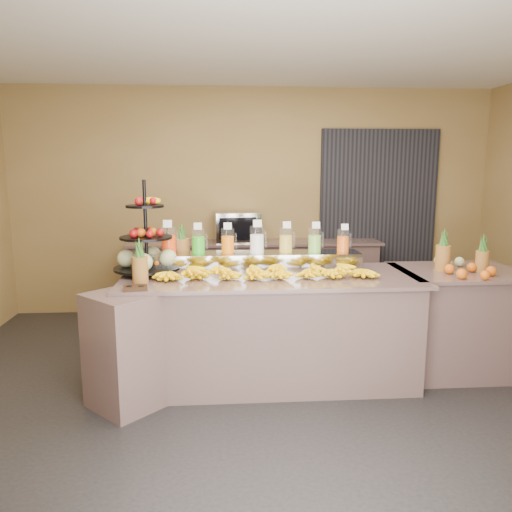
{
  "coord_description": "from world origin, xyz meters",
  "views": [
    {
      "loc": [
        -0.42,
        -3.81,
        1.84
      ],
      "look_at": [
        -0.12,
        0.3,
        1.1
      ],
      "focal_mm": 35.0,
      "sensor_mm": 36.0,
      "label": 1
    }
  ],
  "objects": [
    {
      "name": "pineapple_left_a",
      "position": [
        -1.06,
        0.11,
        1.07
      ],
      "size": [
        0.12,
        0.12,
        0.37
      ],
      "rotation": [
        0.0,
        0.0,
        -0.29
      ],
      "color": "brown",
      "rests_on": "buffet_counter"
    },
    {
      "name": "buffet_counter",
      "position": [
        -0.12,
        0.26,
        0.47
      ],
      "size": [
        2.75,
        1.25,
        0.93
      ],
      "color": "gray",
      "rests_on": "ground"
    },
    {
      "name": "juice_pitcher_orange_b",
      "position": [
        -0.36,
        0.58,
        1.18
      ],
      "size": [
        0.12,
        0.12,
        0.29
      ],
      "color": "silver",
      "rests_on": "pitcher_tray"
    },
    {
      "name": "room_envelope",
      "position": [
        0.19,
        0.79,
        1.88
      ],
      "size": [
        6.04,
        5.02,
        2.82
      ],
      "color": "olive",
      "rests_on": "ground"
    },
    {
      "name": "juice_pitcher_orange_c",
      "position": [
        0.68,
        0.58,
        1.17
      ],
      "size": [
        0.11,
        0.11,
        0.27
      ],
      "color": "silver",
      "rests_on": "pitcher_tray"
    },
    {
      "name": "right_counter",
      "position": [
        1.7,
        0.4,
        0.47
      ],
      "size": [
        1.08,
        0.88,
        0.93
      ],
      "color": "gray",
      "rests_on": "ground"
    },
    {
      "name": "pineapple_left_b",
      "position": [
        -0.77,
        0.76,
        1.09
      ],
      "size": [
        0.14,
        0.14,
        0.42
      ],
      "rotation": [
        0.0,
        0.0,
        0.11
      ],
      "color": "brown",
      "rests_on": "buffet_counter"
    },
    {
      "name": "banana_heap",
      "position": [
        -0.04,
        0.23,
        1.0
      ],
      "size": [
        1.81,
        0.16,
        0.15
      ],
      "color": "yellow",
      "rests_on": "buffet_counter"
    },
    {
      "name": "juice_pitcher_lime",
      "position": [
        0.42,
        0.58,
        1.18
      ],
      "size": [
        0.12,
        0.12,
        0.29
      ],
      "color": "silver",
      "rests_on": "pitcher_tray"
    },
    {
      "name": "back_ledge",
      "position": [
        0.0,
        2.25,
        0.47
      ],
      "size": [
        3.1,
        0.55,
        0.93
      ],
      "color": "gray",
      "rests_on": "ground"
    },
    {
      "name": "juice_pitcher_milk",
      "position": [
        -0.1,
        0.58,
        1.19
      ],
      "size": [
        0.13,
        0.13,
        0.31
      ],
      "color": "silver",
      "rests_on": "pitcher_tray"
    },
    {
      "name": "oven_warmer",
      "position": [
        -0.22,
        2.25,
        1.11
      ],
      "size": [
        0.58,
        0.43,
        0.36
      ],
      "primitive_type": "cube",
      "rotation": [
        0.0,
        0.0,
        0.09
      ],
      "color": "gray",
      "rests_on": "back_ledge"
    },
    {
      "name": "right_fruit_pile",
      "position": [
        1.68,
        0.26,
        1.0
      ],
      "size": [
        0.43,
        0.41,
        0.23
      ],
      "color": "brown",
      "rests_on": "right_counter"
    },
    {
      "name": "pitcher_tray",
      "position": [
        -0.1,
        0.58,
        1.01
      ],
      "size": [
        1.85,
        0.3,
        0.15
      ],
      "primitive_type": "cube",
      "color": "gray",
      "rests_on": "buffet_counter"
    },
    {
      "name": "juice_pitcher_lemon",
      "position": [
        0.16,
        0.58,
        1.18
      ],
      "size": [
        0.12,
        0.13,
        0.3
      ],
      "color": "silver",
      "rests_on": "pitcher_tray"
    },
    {
      "name": "juice_pitcher_green",
      "position": [
        -0.62,
        0.58,
        1.18
      ],
      "size": [
        0.12,
        0.12,
        0.29
      ],
      "color": "silver",
      "rests_on": "pitcher_tray"
    },
    {
      "name": "condiment_caddy",
      "position": [
        -1.06,
        -0.11,
        0.94
      ],
      "size": [
        0.2,
        0.16,
        0.03
      ],
      "primitive_type": "cube",
      "rotation": [
        0.0,
        0.0,
        0.17
      ],
      "color": "black",
      "rests_on": "buffet_counter"
    },
    {
      "name": "ground",
      "position": [
        0.0,
        0.0,
        0.0
      ],
      "size": [
        6.0,
        6.0,
        0.0
      ],
      "primitive_type": "plane",
      "color": "black",
      "rests_on": "ground"
    },
    {
      "name": "fruit_stand",
      "position": [
        -1.02,
        0.48,
        1.14
      ],
      "size": [
        0.69,
        0.69,
        0.8
      ],
      "rotation": [
        0.0,
        0.0,
        0.24
      ],
      "color": "black",
      "rests_on": "buffet_counter"
    },
    {
      "name": "juice_pitcher_orange_a",
      "position": [
        -0.88,
        0.58,
        1.19
      ],
      "size": [
        0.13,
        0.14,
        0.32
      ],
      "color": "silver",
      "rests_on": "pitcher_tray"
    }
  ]
}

